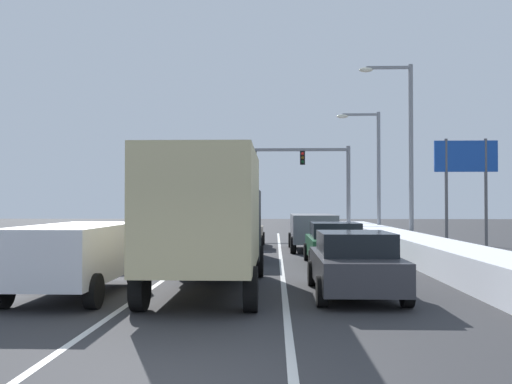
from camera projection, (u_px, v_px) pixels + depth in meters
The scene contains 18 objects.
ground_plane at pixel (233, 265), 19.86m from camera, with size 120.00×120.00×0.00m, color #333335.
lane_stripe_between_right_lane_and_center_lane at pixel (281, 257), 23.08m from camera, with size 0.14×36.17×0.01m, color silver.
lane_stripe_between_center_lane_and_left_lane at pixel (198, 256), 23.20m from camera, with size 0.14×36.17×0.01m, color silver.
snow_bank_right_shoulder at pixel (411, 246), 22.91m from camera, with size 1.81×36.17×0.88m, color white.
snow_bank_left_shoulder at pixel (70, 246), 23.39m from camera, with size 1.24×36.17×0.88m, color white.
sedan_charcoal_right_lane_nearest at pixel (354, 263), 13.39m from camera, with size 2.00×4.50×1.51m.
sedan_green_right_lane_second at pixel (335, 243), 19.99m from camera, with size 2.00×4.50×1.51m.
suv_gray_right_lane_third at pixel (313, 228), 26.30m from camera, with size 2.16×4.90×1.67m.
box_truck_center_lane_nearest at pixel (209, 215), 13.84m from camera, with size 2.53×7.20×3.36m.
suv_navy_center_lane_second at pixel (233, 233), 22.02m from camera, with size 2.16×4.90×1.67m.
sedan_tan_center_lane_third at pixel (244, 232), 28.46m from camera, with size 2.00×4.50×1.51m.
suv_white_left_lane_nearest at pixel (77, 253), 13.39m from camera, with size 2.16×4.90×1.67m.
sedan_silver_left_lane_second at pixel (146, 243), 20.44m from camera, with size 2.00×4.50×1.51m.
suv_maroon_left_lane_third at pixel (171, 228), 27.12m from camera, with size 2.16×4.90×1.67m.
traffic_light_gantry at pixel (294, 167), 39.56m from camera, with size 10.94×0.47×6.20m.
street_lamp_right_near at pixel (404, 139), 27.91m from camera, with size 2.66×0.36×9.07m.
street_lamp_right_mid at pixel (372, 163), 34.48m from camera, with size 2.66×0.36×7.78m.
roadside_sign_right at pixel (466, 168), 28.88m from camera, with size 3.20×0.16×5.50m.
Camera 1 is at (1.47, -6.71, 2.18)m, focal length 39.67 mm.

